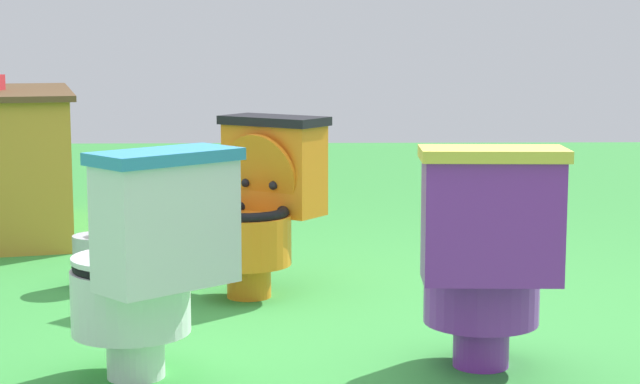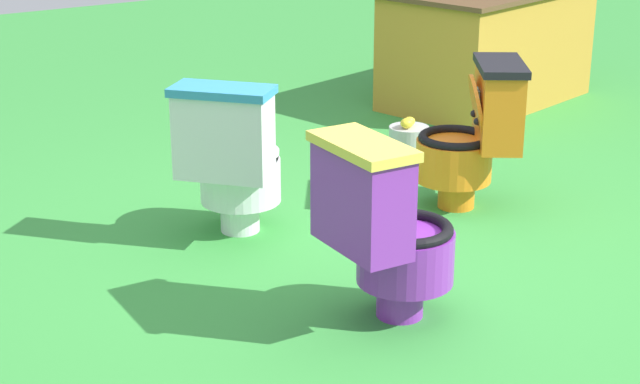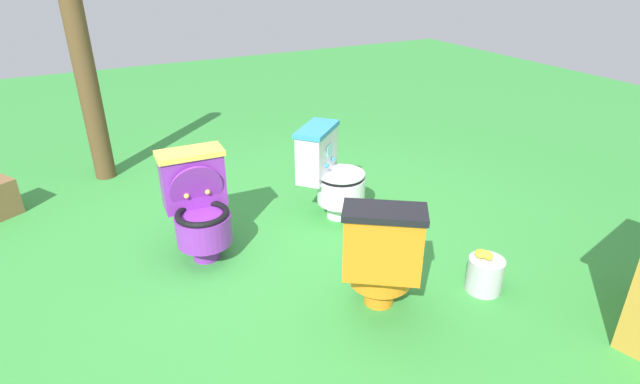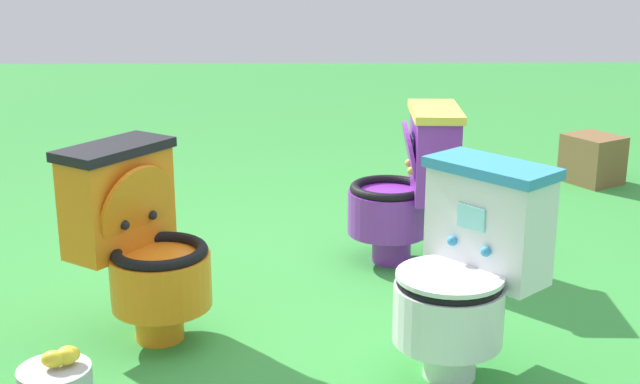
{
  "view_description": "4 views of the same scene",
  "coord_description": "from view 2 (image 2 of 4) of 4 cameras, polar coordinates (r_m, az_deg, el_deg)",
  "views": [
    {
      "loc": [
        -3.66,
        0.21,
        1.06
      ],
      "look_at": [
        0.26,
        0.12,
        0.49
      ],
      "focal_mm": 61.02,
      "sensor_mm": 36.0,
      "label": 1
    },
    {
      "loc": [
        -2.46,
        -3.16,
        1.77
      ],
      "look_at": [
        -0.32,
        0.12,
        0.36
      ],
      "focal_mm": 57.21,
      "sensor_mm": 36.0,
      "label": 2
    },
    {
      "loc": [
        2.64,
        -1.03,
        1.91
      ],
      "look_at": [
        0.17,
        0.26,
        0.55
      ],
      "focal_mm": 27.92,
      "sensor_mm": 36.0,
      "label": 3
    },
    {
      "loc": [
        0.13,
        3.35,
        1.44
      ],
      "look_at": [
        0.06,
        0.06,
        0.47
      ],
      "focal_mm": 48.1,
      "sensor_mm": 36.0,
      "label": 4
    }
  ],
  "objects": [
    {
      "name": "toilet_orange",
      "position": [
        4.95,
        8.63,
        3.23
      ],
      "size": [
        0.63,
        0.61,
        0.73
      ],
      "rotation": [
        0.0,
        0.0,
        0.96
      ],
      "color": "orange",
      "rests_on": "ground"
    },
    {
      "name": "lemon_bucket",
      "position": [
        5.61,
        4.98,
        2.65
      ],
      "size": [
        0.22,
        0.22,
        0.28
      ],
      "color": "#B7B7BF",
      "rests_on": "ground"
    },
    {
      "name": "toilet_purple",
      "position": [
        3.76,
        3.7,
        -2.04
      ],
      "size": [
        0.51,
        0.44,
        0.73
      ],
      "rotation": [
        0.0,
        0.0,
        4.67
      ],
      "color": "purple",
      "rests_on": "ground"
    },
    {
      "name": "ground",
      "position": [
        4.38,
        4.31,
        -4.06
      ],
      "size": [
        14.0,
        14.0,
        0.0
      ],
      "primitive_type": "plane",
      "color": "green"
    },
    {
      "name": "vendor_table",
      "position": [
        6.94,
        9.32,
        8.15
      ],
      "size": [
        1.62,
        1.19,
        0.85
      ],
      "rotation": [
        0.0,
        0.0,
        0.24
      ],
      "color": "#B7842D",
      "rests_on": "ground"
    },
    {
      "name": "toilet_white",
      "position": [
        4.55,
        -4.89,
        1.86
      ],
      "size": [
        0.63,
        0.63,
        0.73
      ],
      "rotation": [
        0.0,
        0.0,
        5.44
      ],
      "color": "white",
      "rests_on": "ground"
    }
  ]
}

